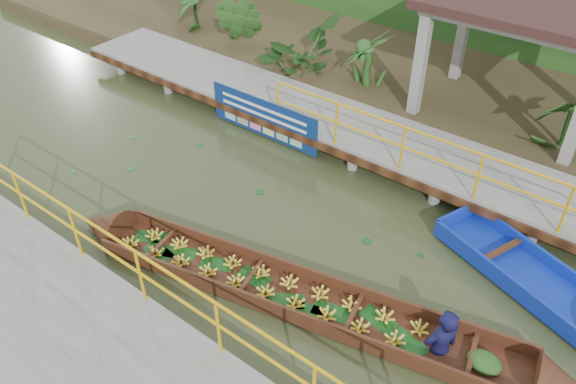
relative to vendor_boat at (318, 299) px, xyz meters
The scene contains 9 objects.
ground 2.98m from the vendor_boat, 157.76° to the left, with size 80.00×80.00×0.00m, color #2F341A.
land_strip 9.05m from the vendor_boat, 107.66° to the left, with size 30.00×8.00×0.45m, color #2F2417.
far_dock 5.31m from the vendor_boat, 120.93° to the left, with size 16.00×2.06×1.66m.
near_dock 3.54m from the vendor_boat, 119.59° to the right, with size 18.00×2.40×1.73m.
pavilion 7.86m from the vendor_boat, 88.04° to the left, with size 4.40×3.00×3.00m.
vendor_boat is the anchor object (origin of this frame).
moored_blue_boat 4.15m from the vendor_boat, 35.29° to the left, with size 4.06×2.31×0.94m.
blue_banner 5.49m from the vendor_boat, 138.91° to the left, with size 3.12×0.04×0.98m.
tropical_plants 7.38m from the vendor_boat, 118.54° to the left, with size 14.24×1.24×1.55m.
Camera 1 is at (6.16, -6.38, 7.27)m, focal length 35.00 mm.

